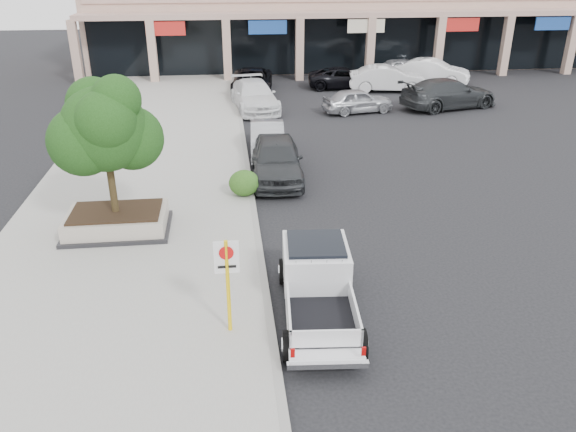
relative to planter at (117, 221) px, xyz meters
The scene contains 19 objects.
ground 6.89m from the planter, 31.60° to the right, with size 120.00×120.00×0.00m, color black.
sidewalk 2.46m from the planter, 81.51° to the left, with size 8.00×52.00×0.15m, color gray.
curb 4.95m from the planter, 29.09° to the left, with size 0.20×52.00×0.15m, color gray.
strip_mall 33.62m from the planter, 65.44° to the left, with size 40.55×12.43×9.50m.
planter is the anchor object (origin of this frame).
planter_tree 2.95m from the planter, 48.97° to the left, with size 2.90×2.55×4.00m.
no_parking_sign 6.61m from the planter, 58.78° to the right, with size 0.55×0.09×2.30m.
hedge 4.72m from the planter, 30.72° to the left, with size 1.10×0.99×0.94m, color #214C15.
pickup_truck 7.44m from the planter, 42.23° to the right, with size 1.80×4.86×1.53m, color silver, non-canonical shape.
curb_car_a 6.93m from the planter, 38.62° to the left, with size 1.92×4.77×1.63m, color #292C2E.
curb_car_b 9.09m from the planter, 54.38° to the left, with size 1.44×4.14×1.36m, color #97989E.
curb_car_c 16.23m from the planter, 71.27° to the left, with size 2.21×5.44×1.58m, color white.
curb_car_d 20.36m from the planter, 74.87° to the left, with size 2.48×5.37×1.49m, color black.
lot_car_a 17.77m from the planter, 52.24° to the left, with size 1.58×3.92×1.34m, color #A1A3A9.
lot_car_b 23.77m from the planter, 53.88° to the left, with size 1.71×4.89×1.61m, color silver.
lot_car_c 21.78m from the planter, 41.65° to the left, with size 2.34×5.75×1.67m, color #282B2D.
lot_car_d 23.39m from the planter, 60.63° to the left, with size 2.23×4.83×1.34m, color black.
lot_car_e 27.79m from the planter, 54.34° to the left, with size 1.80×4.47×1.52m, color #96989D.
lot_car_f 27.62m from the planter, 50.14° to the left, with size 1.72×4.93×1.62m, color white.
Camera 1 is at (-2.38, -12.65, 7.96)m, focal length 35.00 mm.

